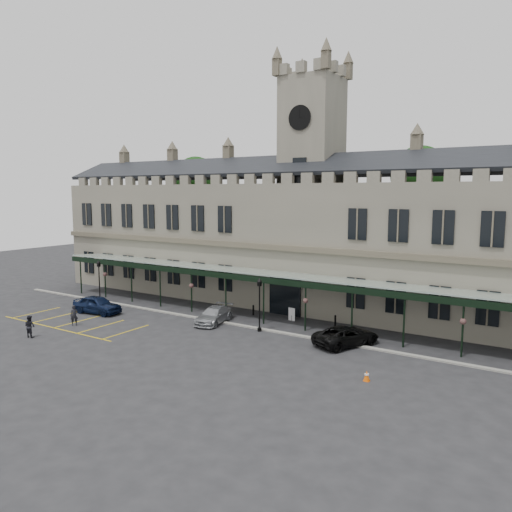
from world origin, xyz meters
The scene contains 19 objects.
ground centered at (0.00, 0.00, 0.00)m, with size 140.00×140.00×0.00m, color black.
station_building centered at (0.00, 15.91, 6.47)m, with size 60.00×10.36×17.30m.
clock_tower centered at (0.00, 16.00, 13.11)m, with size 5.60×5.60×24.80m.
canopy centered at (0.00, 7.46, 2.40)m, with size 50.00×4.10×4.30m.
kerb centered at (0.00, 5.50, 0.06)m, with size 60.00×0.40×0.12m, color gray.
parking_markings centered at (-14.00, -1.50, 0.00)m, with size 16.00×6.00×0.01m, color gold, non-canonical shape.
tree_behind_left centered at (-22.00, 25.00, 12.81)m, with size 6.00×6.00×16.00m.
tree_behind_mid centered at (8.00, 25.00, 12.81)m, with size 6.00×6.00×16.00m.
lamp_post_left centered at (-18.45, 5.14, 2.59)m, with size 0.41×0.41×4.37m.
lamp_post_mid centered at (0.95, 5.05, 2.61)m, with size 0.42×0.42×4.40m.
traffic_cone centered at (12.10, -0.53, 0.31)m, with size 0.40×0.40×0.64m.
sign_board centered at (1.51, 9.44, 0.55)m, with size 0.66×0.12×1.14m.
bollard_left centered at (-2.41, 9.27, 0.46)m, with size 0.17×0.17×0.93m, color black.
bollard_right centered at (5.49, 9.83, 0.47)m, with size 0.17×0.17×0.94m, color black.
car_left_a centered at (-15.00, 1.95, 0.82)m, with size 1.95×4.84×1.65m, color black.
car_taxi centered at (-3.76, 5.10, 0.68)m, with size 1.91×4.71×1.37m, color gray.
car_van centered at (8.32, 5.39, 0.72)m, with size 2.40×5.20×1.45m, color black.
person_a centered at (-13.20, -1.95, 0.86)m, with size 0.63×0.41×1.73m, color black.
person_b centered at (-13.19, -6.04, 0.87)m, with size 0.84×0.66×1.73m, color black.
Camera 1 is at (22.06, -28.21, 11.26)m, focal length 35.00 mm.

